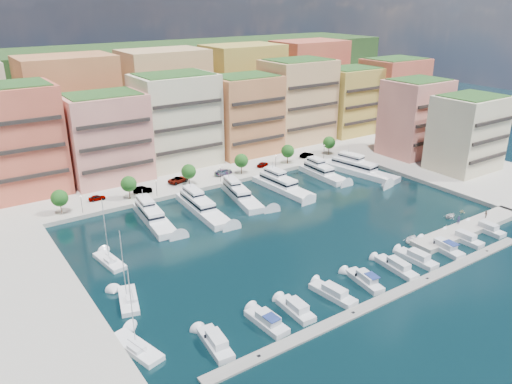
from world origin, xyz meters
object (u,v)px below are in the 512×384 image
yacht_1 (153,217)px  cruiser_6 (417,259)px  sailboat_1 (129,301)px  tender_1 (447,227)px  sailboat_0 (136,348)px  cruiser_0 (215,344)px  cruiser_1 (267,322)px  lamppost_4 (324,149)px  car_0 (97,198)px  person_0 (459,220)px  tree_0 (60,198)px  lamppost_2 (220,172)px  tree_3 (241,161)px  car_1 (143,190)px  yacht_2 (201,206)px  cruiser_9 (487,229)px  tree_4 (288,151)px  car_3 (223,172)px  yacht_3 (240,194)px  car_4 (263,164)px  person_1 (486,214)px  car_5 (307,155)px  cruiser_5 (396,267)px  cruiser_8 (464,239)px  tree_1 (129,184)px  lamppost_1 (156,185)px  yacht_6 (356,169)px  tree_5 (329,143)px  cruiser_2 (296,310)px  car_2 (178,180)px  yacht_4 (281,185)px  tender_3 (462,211)px  cruiser_3 (333,294)px  tree_2 (189,172)px  lamppost_3 (276,160)px  cruiser_4 (365,281)px  sailboat_2 (110,262)px  tender_2 (451,216)px  lamppost_0 (81,201)px  tender_0 (412,239)px

yacht_1 → cruiser_6: yacht_1 is taller
sailboat_1 → tender_1: 67.69m
cruiser_6 → sailboat_0: size_ratio=0.62×
cruiser_0 → cruiser_1: size_ratio=1.03×
lamppost_4 → cruiser_0: size_ratio=0.50×
car_0 → person_0: bearing=-128.2°
tree_0 → lamppost_2: 40.08m
tree_3 → car_1: bearing=176.2°
yacht_2 → cruiser_9: (44.88, -43.68, -0.66)m
tree_4 → car_3: tree_4 is taller
yacht_2 → yacht_3: 11.63m
car_4 → person_1: 60.20m
cruiser_6 → car_5: size_ratio=1.81×
tree_0 → cruiser_5: 73.13m
cruiser_5 → car_1: (-24.18, 59.94, 1.22)m
cruiser_8 → tender_1: size_ratio=5.13×
tree_1 → cruiser_8: tree_1 is taller
lamppost_1 → yacht_6: yacht_6 is taller
tree_4 → tree_5: same height
cruiser_2 → car_2: car_2 is taller
yacht_4 → tender_3: yacht_4 is taller
lamppost_2 → cruiser_3: lamppost_2 is taller
cruiser_1 → car_5: 82.47m
tree_3 → cruiser_9: (24.41, -58.08, -4.20)m
cruiser_3 → person_1: (47.78, 3.10, 1.30)m
yacht_3 → car_0: yacht_3 is taller
yacht_3 → cruiser_2: (-18.24, -44.84, -0.66)m
cruiser_0 → person_0: bearing=4.1°
car_4 → yacht_3: bearing=108.6°
tree_2 → sailboat_0: size_ratio=0.43×
lamppost_1 → yacht_1: (-5.89, -11.08, -2.73)m
tree_1 → cruiser_0: (-9.74, -58.09, -4.20)m
yacht_2 → sailboat_0: 48.99m
lamppost_2 → cruiser_3: 57.01m
yacht_4 → yacht_1: bearing=179.5°
lamppost_4 → person_0: size_ratio=2.14×
tree_2 → car_2: 4.74m
cruiser_3 → car_2: (1.88, 61.53, 1.24)m
lamppost_3 → tender_3: bearing=-68.1°
yacht_6 → cruiser_2: yacht_6 is taller
cruiser_4 → sailboat_2: bearing=137.1°
tree_4 → tree_5: 16.00m
tree_0 → tender_2: (72.53, -49.19, -4.39)m
tree_4 → yacht_6: bearing=-50.4°
lamppost_0 → person_1: lamppost_0 is taller
cruiser_6 → sailboat_1: (-49.77, 17.56, -0.23)m
car_0 → tender_0: bearing=-134.4°
person_1 → car_1: bearing=-79.6°
lamppost_2 → sailboat_1: bearing=-136.2°
tree_0 → cruiser_6: 76.67m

